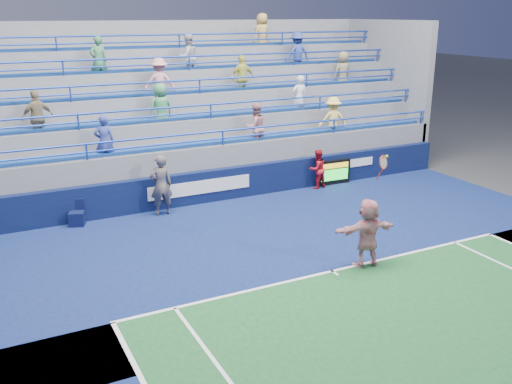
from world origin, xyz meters
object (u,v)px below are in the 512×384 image
judge_chair (77,218)px  ball_girl (317,169)px  tennis_player (368,233)px  serve_speed_board (334,172)px  line_judge (161,185)px

judge_chair → ball_girl: size_ratio=0.54×
judge_chair → tennis_player: 8.70m
serve_speed_board → line_judge: bearing=-177.1°
judge_chair → tennis_player: size_ratio=0.27×
tennis_player → ball_girl: (2.52, 6.25, -0.18)m
serve_speed_board → tennis_player: bearing=-117.6°
tennis_player → ball_girl: size_ratio=1.99×
serve_speed_board → line_judge: 6.78m
tennis_player → line_judge: tennis_player is taller
serve_speed_board → tennis_player: 7.19m
line_judge → ball_girl: line_judge is taller
judge_chair → line_judge: (2.60, -0.24, 0.73)m
tennis_player → ball_girl: bearing=68.0°
judge_chair → tennis_player: bearing=-46.1°
tennis_player → line_judge: bearing=119.6°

